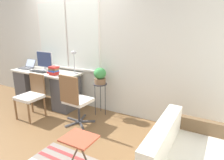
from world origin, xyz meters
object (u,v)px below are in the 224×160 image
at_px(book_stack, 54,71).
at_px(potted_plant, 100,76).
at_px(office_chair_swivel, 75,99).
at_px(folding_stool, 79,141).
at_px(keyboard, 38,71).
at_px(laptop, 28,66).
at_px(desk_chair_wooden, 32,95).
at_px(mouse, 48,73).
at_px(monitor, 45,61).
at_px(plant_stand, 100,87).
at_px(desk_lamp, 74,58).

xyz_separation_m(book_stack, potted_plant, (0.96, 0.28, -0.05)).
xyz_separation_m(office_chair_swivel, folding_stool, (0.80, -0.90, -0.08)).
distance_m(keyboard, folding_stool, 2.49).
bearing_deg(laptop, book_stack, -8.86).
height_order(desk_chair_wooden, folding_stool, desk_chair_wooden).
height_order(office_chair_swivel, folding_stool, office_chair_swivel).
xyz_separation_m(mouse, potted_plant, (1.16, 0.25, 0.03)).
bearing_deg(book_stack, mouse, 171.73).
xyz_separation_m(keyboard, mouse, (0.30, 0.00, 0.01)).
xyz_separation_m(desk_chair_wooden, office_chair_swivel, (0.95, 0.16, 0.03)).
height_order(laptop, monitor, monitor).
bearing_deg(folding_stool, book_stack, 142.79).
bearing_deg(book_stack, folding_stool, -37.21).
bearing_deg(keyboard, potted_plant, 9.73).
xyz_separation_m(mouse, folding_stool, (1.81, -1.26, -0.38)).
xyz_separation_m(keyboard, plant_stand, (1.46, 0.25, -0.20)).
height_order(keyboard, mouse, mouse).
distance_m(laptop, book_stack, 1.02).
xyz_separation_m(plant_stand, folding_stool, (0.66, -1.51, -0.16)).
relative_size(monitor, keyboard, 1.08).
distance_m(book_stack, folding_stool, 2.08).
bearing_deg(folding_stool, monitor, 145.37).
distance_m(laptop, desk_lamp, 1.35).
bearing_deg(monitor, book_stack, -24.88).
bearing_deg(desk_lamp, monitor, -173.99).
relative_size(keyboard, office_chair_swivel, 0.45).
height_order(mouse, desk_lamp, desk_lamp).
height_order(mouse, office_chair_swivel, office_chair_swivel).
xyz_separation_m(desk_chair_wooden, folding_stool, (1.75, -0.74, -0.05)).
xyz_separation_m(monitor, plant_stand, (1.45, 0.05, -0.42)).
bearing_deg(office_chair_swivel, book_stack, -18.95).
bearing_deg(mouse, plant_stand, 12.11).
distance_m(keyboard, book_stack, 0.50).
bearing_deg(plant_stand, keyboard, -170.27).
relative_size(keyboard, desk_lamp, 0.88).
height_order(keyboard, desk_chair_wooden, desk_chair_wooden).
height_order(mouse, folding_stool, mouse).
xyz_separation_m(laptop, desk_chair_wooden, (0.87, -0.65, -0.35)).
bearing_deg(desk_lamp, keyboard, -160.31).
relative_size(office_chair_swivel, folding_stool, 2.07).
relative_size(desk_lamp, desk_chair_wooden, 0.58).
relative_size(office_chair_swivel, plant_stand, 1.47).
bearing_deg(office_chair_swivel, potted_plant, -100.64).
relative_size(laptop, office_chair_swivel, 0.32).
bearing_deg(mouse, folding_stool, -34.75).
xyz_separation_m(laptop, office_chair_swivel, (1.83, -0.48, -0.32)).
bearing_deg(laptop, potted_plant, 3.46).
relative_size(office_chair_swivel, potted_plant, 2.96).
xyz_separation_m(monitor, desk_lamp, (0.79, 0.08, 0.11)).
relative_size(monitor, folding_stool, 1.00).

